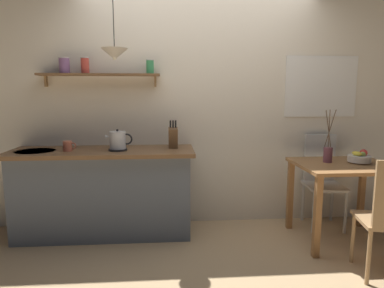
{
  "coord_description": "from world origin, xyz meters",
  "views": [
    {
      "loc": [
        -0.35,
        -3.12,
        1.46
      ],
      "look_at": [
        -0.1,
        0.25,
        0.95
      ],
      "focal_mm": 31.79,
      "sensor_mm": 36.0,
      "label": 1
    }
  ],
  "objects_px": {
    "knife_block": "(173,137)",
    "fruit_bowl": "(360,158)",
    "dining_table": "(344,177)",
    "coffee_mug_by_sink": "(68,146)",
    "pendant_lamp": "(115,54)",
    "twig_vase": "(328,153)",
    "electric_kettle": "(118,141)",
    "dining_chair_far": "(322,177)"
  },
  "relations": [
    {
      "from": "dining_table",
      "to": "knife_block",
      "type": "height_order",
      "value": "knife_block"
    },
    {
      "from": "coffee_mug_by_sink",
      "to": "pendant_lamp",
      "type": "bearing_deg",
      "value": -10.51
    },
    {
      "from": "twig_vase",
      "to": "fruit_bowl",
      "type": "bearing_deg",
      "value": -10.38
    },
    {
      "from": "pendant_lamp",
      "to": "electric_kettle",
      "type": "bearing_deg",
      "value": 95.56
    },
    {
      "from": "twig_vase",
      "to": "electric_kettle",
      "type": "xyz_separation_m",
      "value": [
        -2.07,
        0.18,
        0.12
      ]
    },
    {
      "from": "dining_table",
      "to": "pendant_lamp",
      "type": "height_order",
      "value": "pendant_lamp"
    },
    {
      "from": "coffee_mug_by_sink",
      "to": "dining_table",
      "type": "bearing_deg",
      "value": -5.42
    },
    {
      "from": "dining_table",
      "to": "pendant_lamp",
      "type": "relative_size",
      "value": 1.39
    },
    {
      "from": "dining_table",
      "to": "electric_kettle",
      "type": "height_order",
      "value": "electric_kettle"
    },
    {
      "from": "dining_chair_far",
      "to": "knife_block",
      "type": "distance_m",
      "value": 1.71
    },
    {
      "from": "twig_vase",
      "to": "coffee_mug_by_sink",
      "type": "xyz_separation_m",
      "value": [
        -2.55,
        0.18,
        0.08
      ]
    },
    {
      "from": "electric_kettle",
      "to": "knife_block",
      "type": "distance_m",
      "value": 0.56
    },
    {
      "from": "knife_block",
      "to": "coffee_mug_by_sink",
      "type": "distance_m",
      "value": 1.04
    },
    {
      "from": "fruit_bowl",
      "to": "knife_block",
      "type": "xyz_separation_m",
      "value": [
        -1.82,
        0.34,
        0.17
      ]
    },
    {
      "from": "twig_vase",
      "to": "knife_block",
      "type": "height_order",
      "value": "twig_vase"
    },
    {
      "from": "knife_block",
      "to": "pendant_lamp",
      "type": "bearing_deg",
      "value": -159.89
    },
    {
      "from": "dining_table",
      "to": "knife_block",
      "type": "distance_m",
      "value": 1.73
    },
    {
      "from": "twig_vase",
      "to": "coffee_mug_by_sink",
      "type": "relative_size",
      "value": 4.13
    },
    {
      "from": "knife_block",
      "to": "fruit_bowl",
      "type": "bearing_deg",
      "value": -10.46
    },
    {
      "from": "electric_kettle",
      "to": "coffee_mug_by_sink",
      "type": "height_order",
      "value": "electric_kettle"
    },
    {
      "from": "dining_table",
      "to": "coffee_mug_by_sink",
      "type": "xyz_separation_m",
      "value": [
        -2.69,
        0.26,
        0.3
      ]
    },
    {
      "from": "coffee_mug_by_sink",
      "to": "pendant_lamp",
      "type": "distance_m",
      "value": 1.01
    },
    {
      "from": "electric_kettle",
      "to": "pendant_lamp",
      "type": "relative_size",
      "value": 0.41
    },
    {
      "from": "dining_chair_far",
      "to": "coffee_mug_by_sink",
      "type": "bearing_deg",
      "value": -176.17
    },
    {
      "from": "electric_kettle",
      "to": "dining_chair_far",
      "type": "bearing_deg",
      "value": 4.66
    },
    {
      "from": "dining_chair_far",
      "to": "electric_kettle",
      "type": "xyz_separation_m",
      "value": [
        -2.19,
        -0.18,
        0.45
      ]
    },
    {
      "from": "dining_table",
      "to": "knife_block",
      "type": "relative_size",
      "value": 3.1
    },
    {
      "from": "dining_table",
      "to": "coffee_mug_by_sink",
      "type": "bearing_deg",
      "value": 174.58
    },
    {
      "from": "dining_table",
      "to": "fruit_bowl",
      "type": "bearing_deg",
      "value": 8.62
    },
    {
      "from": "fruit_bowl",
      "to": "pendant_lamp",
      "type": "distance_m",
      "value": 2.56
    },
    {
      "from": "pendant_lamp",
      "to": "fruit_bowl",
      "type": "bearing_deg",
      "value": -3.37
    },
    {
      "from": "dining_chair_far",
      "to": "coffee_mug_by_sink",
      "type": "distance_m",
      "value": 2.71
    },
    {
      "from": "twig_vase",
      "to": "coffee_mug_by_sink",
      "type": "bearing_deg",
      "value": 176.06
    },
    {
      "from": "knife_block",
      "to": "dining_chair_far",
      "type": "bearing_deg",
      "value": 2.57
    },
    {
      "from": "electric_kettle",
      "to": "twig_vase",
      "type": "bearing_deg",
      "value": -4.88
    },
    {
      "from": "dining_table",
      "to": "coffee_mug_by_sink",
      "type": "relative_size",
      "value": 7.13
    },
    {
      "from": "fruit_bowl",
      "to": "pendant_lamp",
      "type": "xyz_separation_m",
      "value": [
        -2.36,
        0.14,
        0.98
      ]
    },
    {
      "from": "fruit_bowl",
      "to": "knife_block",
      "type": "relative_size",
      "value": 0.75
    },
    {
      "from": "pendant_lamp",
      "to": "twig_vase",
      "type": "bearing_deg",
      "value": -2.34
    },
    {
      "from": "dining_chair_far",
      "to": "pendant_lamp",
      "type": "bearing_deg",
      "value": -172.92
    },
    {
      "from": "dining_chair_far",
      "to": "coffee_mug_by_sink",
      "type": "xyz_separation_m",
      "value": [
        -2.68,
        -0.18,
        0.4
      ]
    },
    {
      "from": "fruit_bowl",
      "to": "pendant_lamp",
      "type": "bearing_deg",
      "value": 176.63
    }
  ]
}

